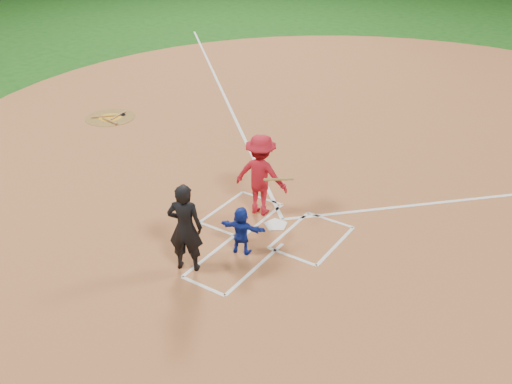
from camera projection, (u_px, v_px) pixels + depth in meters
The scene contains 13 objects.
ground at pixel (276, 225), 13.57m from camera, with size 120.00×120.00×0.00m, color #154812.
home_plate_dirt at pixel (376, 141), 17.95m from camera, with size 28.00×28.00×0.01m, color #975731.
home_plate at pixel (276, 225), 13.56m from camera, with size 0.60×0.60×0.02m, color white.
on_deck_circle at pixel (110, 118), 19.71m from camera, with size 1.70×1.70×0.01m, color brown.
on_deck_logo at pixel (110, 117), 19.71m from camera, with size 0.80×0.80×0.00m, color gold.
on_deck_bat_a at pixel (119, 115), 19.81m from camera, with size 0.06×0.06×0.84m, color #A36E3C.
on_deck_bat_b at pixel (104, 116), 19.72m from camera, with size 0.06×0.06×0.84m, color #A56C3C.
on_deck_bat_c at pixel (110, 121), 19.33m from camera, with size 0.06×0.06×0.84m, color #906034.
bat_weight_donut at pixel (123, 114), 19.90m from camera, with size 0.19×0.19×0.05m, color black.
catcher at pixel (241, 230), 12.31m from camera, with size 1.03×0.33×1.11m, color #122899.
umpire at pixel (185, 228), 11.60m from camera, with size 0.72×0.48×1.99m, color black.
chalk_markings at pixel (367, 149), 17.43m from camera, with size 28.35×17.32×0.01m.
batter_at_plate at pixel (261, 175), 13.62m from camera, with size 1.51×1.04×2.04m.
Camera 1 is at (5.96, -9.87, 7.20)m, focal length 40.00 mm.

